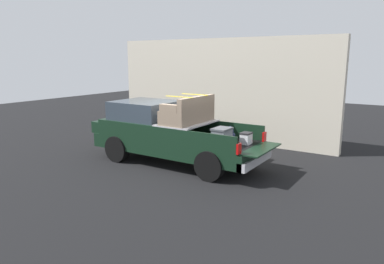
{
  "coord_description": "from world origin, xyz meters",
  "views": [
    {
      "loc": [
        -6.5,
        9.12,
        3.33
      ],
      "look_at": [
        -0.6,
        0.0,
        1.1
      ],
      "focal_mm": 33.53,
      "sensor_mm": 36.0,
      "label": 1
    }
  ],
  "objects": [
    {
      "name": "ground_plane",
      "position": [
        0.0,
        0.0,
        0.0
      ],
      "size": [
        40.0,
        40.0,
        0.0
      ],
      "primitive_type": "plane",
      "color": "black"
    },
    {
      "name": "pickup_truck",
      "position": [
        0.39,
        0.0,
        0.99
      ],
      "size": [
        6.05,
        2.06,
        2.23
      ],
      "color": "black",
      "rests_on": "ground_plane"
    },
    {
      "name": "building_facade",
      "position": [
        0.57,
        -3.87,
        2.07
      ],
      "size": [
        9.65,
        0.36,
        4.13
      ],
      "primitive_type": "cube",
      "color": "beige",
      "rests_on": "ground_plane"
    },
    {
      "name": "trash_can",
      "position": [
        2.89,
        -3.26,
        0.5
      ],
      "size": [
        0.6,
        0.6,
        0.98
      ],
      "color": "#2D2D33",
      "rests_on": "ground_plane"
    }
  ]
}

